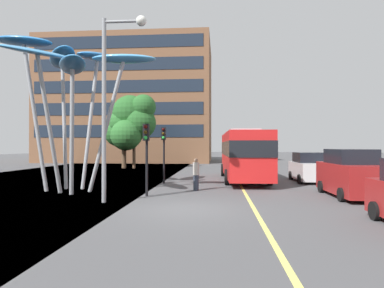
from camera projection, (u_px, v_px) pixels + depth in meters
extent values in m
cube|color=#4C4C4F|center=(184.00, 210.00, 12.44)|extent=(120.00, 240.00, 0.10)
cube|color=#E0D666|center=(255.00, 210.00, 12.23)|extent=(0.16, 144.00, 0.01)
cube|color=red|center=(244.00, 154.00, 22.75)|extent=(2.86, 10.20, 2.91)
cube|color=black|center=(244.00, 148.00, 22.75)|extent=(2.89, 10.30, 0.93)
cube|color=yellow|center=(237.00, 139.00, 27.76)|extent=(1.42, 0.14, 0.36)
cube|color=#B2B2B7|center=(244.00, 131.00, 22.76)|extent=(2.03, 3.60, 0.24)
cylinder|color=black|center=(256.00, 170.00, 25.81)|extent=(0.31, 0.97, 0.96)
cylinder|color=black|center=(223.00, 170.00, 25.95)|extent=(0.31, 0.97, 0.96)
cylinder|color=black|center=(270.00, 177.00, 19.89)|extent=(0.31, 0.97, 0.96)
cylinder|color=black|center=(227.00, 177.00, 20.03)|extent=(0.31, 0.97, 0.96)
cylinder|color=#9EA0A5|center=(107.00, 126.00, 17.01)|extent=(2.00, 0.22, 6.91)
ellipsoid|color=#4CA3E5|center=(124.00, 59.00, 16.95)|extent=(3.39, 1.21, 0.49)
cylinder|color=#9EA0A5|center=(90.00, 121.00, 18.70)|extent=(0.63, 1.48, 7.65)
ellipsoid|color=#2D7FD1|center=(98.00, 57.00, 19.32)|extent=(2.27, 3.51, 0.78)
cylinder|color=#9EA0A5|center=(64.00, 121.00, 18.78)|extent=(1.12, 1.50, 7.64)
ellipsoid|color=#388EDB|center=(62.00, 57.00, 19.45)|extent=(3.06, 3.62, 0.94)
cylinder|color=#9EA0A5|center=(35.00, 116.00, 17.31)|extent=(1.47, 0.23, 7.93)
ellipsoid|color=#2D7FD1|center=(23.00, 41.00, 17.37)|extent=(3.17, 1.38, 0.66)
cylinder|color=#9EA0A5|center=(49.00, 125.00, 16.15)|extent=(0.85, 1.44, 6.87)
ellipsoid|color=#4CA3E5|center=(37.00, 52.00, 15.61)|extent=(2.93, 4.15, 0.86)
cylinder|color=#9EA0A5|center=(72.00, 131.00, 15.90)|extent=(0.51, 0.71, 6.23)
ellipsoid|color=#388EDB|center=(72.00, 65.00, 15.69)|extent=(2.83, 3.83, 0.52)
cylinder|color=black|center=(147.00, 160.00, 15.62)|extent=(0.12, 0.12, 3.42)
cube|color=black|center=(146.00, 132.00, 15.49)|extent=(0.28, 0.24, 0.80)
sphere|color=#390706|center=(146.00, 127.00, 15.36)|extent=(0.18, 0.18, 0.18)
sphere|color=#3A2707|center=(146.00, 132.00, 15.36)|extent=(0.18, 0.18, 0.18)
sphere|color=green|center=(146.00, 138.00, 15.36)|extent=(0.18, 0.18, 0.18)
cylinder|color=black|center=(164.00, 155.00, 20.90)|extent=(0.12, 0.12, 3.55)
cube|color=black|center=(164.00, 134.00, 20.77)|extent=(0.28, 0.24, 0.80)
sphere|color=#390706|center=(163.00, 129.00, 20.65)|extent=(0.18, 0.18, 0.18)
sphere|color=#3A2707|center=(163.00, 134.00, 20.64)|extent=(0.18, 0.18, 0.18)
sphere|color=green|center=(163.00, 138.00, 20.64)|extent=(0.18, 0.18, 0.18)
cylinder|color=black|center=(375.00, 211.00, 10.52)|extent=(0.20, 0.60, 0.60)
cube|color=maroon|center=(350.00, 178.00, 15.34)|extent=(1.78, 4.49, 1.37)
cube|color=black|center=(350.00, 156.00, 15.35)|extent=(1.64, 2.47, 0.67)
cylinder|color=black|center=(357.00, 187.00, 16.66)|extent=(0.20, 0.60, 0.60)
cylinder|color=black|center=(321.00, 187.00, 16.80)|extent=(0.20, 0.60, 0.60)
cylinder|color=black|center=(341.00, 195.00, 14.02)|extent=(0.20, 0.60, 0.60)
cube|color=silver|center=(308.00, 171.00, 21.86)|extent=(1.71, 4.13, 1.11)
cube|color=black|center=(308.00, 157.00, 21.86)|extent=(1.57, 2.27, 0.66)
cylinder|color=black|center=(316.00, 176.00, 23.06)|extent=(0.20, 0.60, 0.60)
cylinder|color=black|center=(291.00, 175.00, 23.20)|extent=(0.20, 0.60, 0.60)
cylinder|color=black|center=(328.00, 179.00, 20.51)|extent=(0.20, 0.60, 0.60)
cylinder|color=black|center=(300.00, 179.00, 20.65)|extent=(0.20, 0.60, 0.60)
cylinder|color=gray|center=(104.00, 110.00, 13.87)|extent=(0.18, 0.18, 7.75)
cylinder|color=gray|center=(123.00, 21.00, 13.83)|extent=(1.59, 0.12, 0.12)
sphere|color=silver|center=(141.00, 21.00, 13.76)|extent=(0.44, 0.44, 0.44)
cylinder|color=brown|center=(134.00, 151.00, 35.00)|extent=(0.32, 0.32, 3.77)
sphere|color=#286028|center=(130.00, 113.00, 35.82)|extent=(3.95, 3.95, 3.95)
sphere|color=#286028|center=(143.00, 107.00, 35.01)|extent=(2.65, 2.65, 2.65)
sphere|color=#286028|center=(140.00, 123.00, 35.23)|extent=(3.47, 3.47, 3.47)
cylinder|color=brown|center=(124.00, 156.00, 35.15)|extent=(0.49, 0.49, 2.56)
sphere|color=#2D6B2D|center=(126.00, 135.00, 34.30)|extent=(3.21, 3.21, 3.21)
sphere|color=#2D6B2D|center=(128.00, 125.00, 36.11)|extent=(2.95, 2.95, 2.95)
sphere|color=#2D6B2D|center=(129.00, 135.00, 36.18)|extent=(2.88, 2.88, 2.88)
sphere|color=#2D6B2D|center=(119.00, 132.00, 36.31)|extent=(3.27, 3.27, 3.27)
sphere|color=#2D6B2D|center=(124.00, 123.00, 35.76)|extent=(3.21, 3.21, 3.21)
cylinder|color=#2D3342|center=(196.00, 183.00, 17.60)|extent=(0.29, 0.29, 0.82)
cylinder|color=#B2A89E|center=(196.00, 169.00, 17.60)|extent=(0.34, 0.34, 0.67)
sphere|color=#937056|center=(196.00, 160.00, 17.60)|extent=(0.22, 0.22, 0.22)
cube|color=brown|center=(131.00, 103.00, 51.77)|extent=(25.00, 14.03, 18.22)
cube|color=#1E2838|center=(117.00, 131.00, 44.73)|extent=(23.50, 0.08, 1.70)
cube|color=#1E2838|center=(117.00, 109.00, 44.74)|extent=(23.50, 0.08, 1.70)
cube|color=#1E2838|center=(117.00, 86.00, 44.76)|extent=(23.50, 0.08, 1.70)
cube|color=#1E2838|center=(117.00, 64.00, 44.78)|extent=(23.50, 0.08, 1.70)
cube|color=#1E2838|center=(117.00, 42.00, 44.80)|extent=(23.50, 0.08, 1.70)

